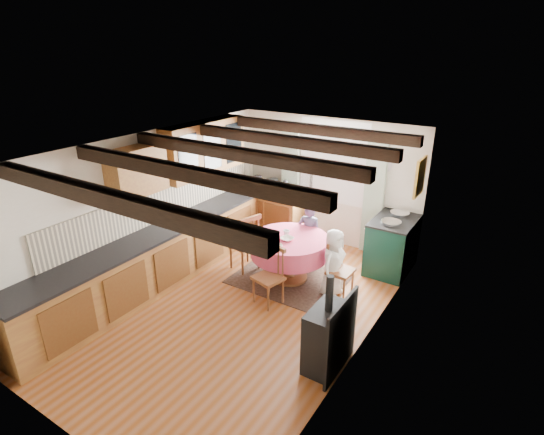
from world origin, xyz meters
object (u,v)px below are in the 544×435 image
Objects in this scene: chair_near at (268,276)px; child_right at (333,263)px; chair_right at (341,269)px; cast_iron_stove at (328,323)px; dining_table at (289,259)px; cup at (286,233)px; chair_left at (245,242)px; child_far at (309,235)px; aga_range at (392,244)px.

child_right is at bearing 61.32° from chair_near.
cast_iron_stove is (0.51, -1.54, 0.18)m from chair_right.
chair_right is 0.82× the size of child_right.
dining_table is 2.08m from cast_iron_stove.
chair_right is 8.62× the size of cup.
cast_iron_stove is 1.63m from child_right.
chair_left is 1.11m from child_far.
chair_left is at bearing -174.00° from dining_table.
chair_left is at bearing 158.12° from chair_near.
aga_range is at bearing -19.39° from child_right.
aga_range is (0.40, 1.22, 0.03)m from chair_right.
dining_table is at bearing 79.93° from child_far.
child_far is at bearing 57.22° from chair_right.
aga_range is 10.02× the size of cup.
child_far is 0.99m from child_right.
chair_right is 0.15m from child_right.
cup is (-1.37, -1.21, 0.33)m from aga_range.
chair_near is 1.53m from cast_iron_stove.
chair_near is 0.80× the size of child_far.
cup is at bearing 117.08° from chair_left.
chair_left is 0.90× the size of child_far.
dining_table is at bearing 91.79° from child_right.
cast_iron_stove is (0.11, -2.76, 0.15)m from aga_range.
aga_range reaches higher than cup.
cup is at bearing 133.68° from cast_iron_stove.
chair_near is 0.74× the size of cast_iron_stove.
child_right is at bearing -3.50° from cup.
chair_near is (0.08, -0.75, 0.08)m from dining_table.
dining_table is at bearing 132.72° from cast_iron_stove.
aga_range is 0.83× the size of cast_iron_stove.
chair_near is at bearing -78.20° from cup.
aga_range is 1.36m from child_right.
dining_table is at bearing 93.91° from chair_right.
chair_near is 1.13m from chair_left.
chair_left is 1.60m from child_right.
chair_left is at bearing 95.42° from child_right.
chair_right is 1.05m from child_far.
cast_iron_stove reaches higher than child_far.
cast_iron_stove is 2.54m from child_far.
chair_left is 9.99× the size of cup.
cast_iron_stove is 1.09× the size of child_far.
child_right reaches higher than aga_range.
cup is (-0.09, 0.04, 0.43)m from dining_table.
child_far reaches higher than child_right.
aga_range is (1.29, 1.25, 0.10)m from dining_table.
dining_table is 0.44m from cup.
chair_left is at bearing 95.89° from chair_right.
cast_iron_stove is at bearing -46.32° from cup.
aga_range is (2.12, 1.33, -0.04)m from chair_left.
chair_near is at bearing -121.13° from aga_range.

